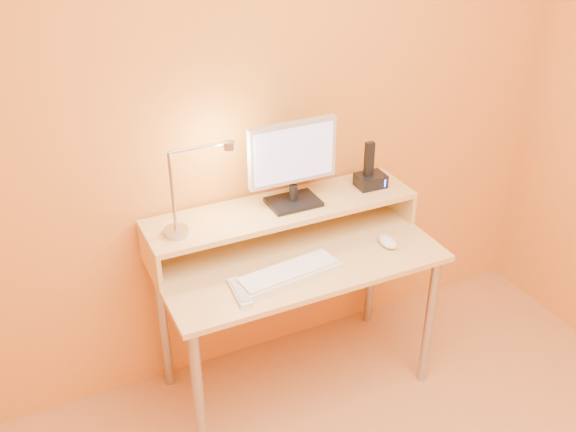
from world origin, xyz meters
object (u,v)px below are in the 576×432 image
lamp_base (176,232)px  keyboard (288,274)px  remote_control (240,292)px  monitor_panel (293,153)px  phone_dock (370,180)px  mouse (388,242)px

lamp_base → keyboard: size_ratio=0.23×
remote_control → keyboard: bearing=11.6°
monitor_panel → phone_dock: monitor_panel is taller
keyboard → mouse: size_ratio=3.77×
mouse → remote_control: (-0.71, -0.05, -0.01)m
lamp_base → phone_dock: phone_dock is taller
remote_control → monitor_panel: bearing=44.2°
lamp_base → remote_control: 0.36m
keyboard → phone_dock: bearing=20.1°
phone_dock → remote_control: (-0.77, -0.31, -0.18)m
lamp_base → phone_dock: size_ratio=0.77×
remote_control → phone_dock: bearing=26.1°
phone_dock → mouse: bearing=-100.5°
lamp_base → monitor_panel: bearing=4.3°
phone_dock → remote_control: bearing=-156.1°
monitor_panel → remote_control: size_ratio=2.12×
lamp_base → mouse: bearing=-14.5°
lamp_base → mouse: 0.91m
lamp_base → mouse: (0.87, -0.22, -0.15)m
keyboard → mouse: bearing=-3.9°
remote_control → mouse: bearing=8.6°
mouse → monitor_panel: bearing=143.7°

